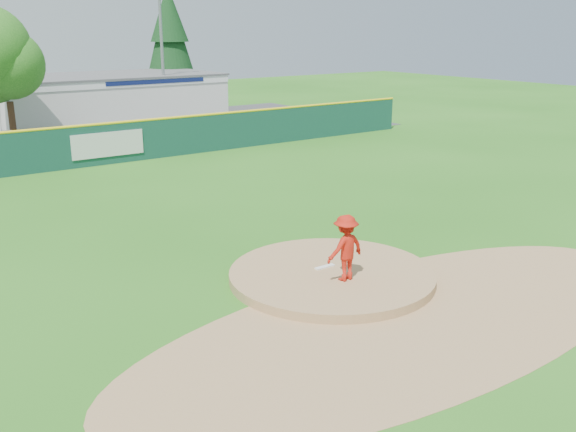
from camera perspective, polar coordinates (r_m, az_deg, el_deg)
ground at (r=17.33m, az=3.90°, el=-5.65°), size 120.00×120.00×0.00m
pitchers_mound at (r=17.33m, az=3.90°, el=-5.65°), size 5.50×5.50×0.50m
pitching_rubber at (r=17.45m, az=3.29°, el=-4.53°), size 0.60×0.15×0.04m
infield_dirt_arc at (r=15.35m, az=11.15°, el=-8.97°), size 15.40×15.40×0.01m
parking_lot at (r=41.14m, az=-21.01°, el=6.31°), size 44.00×16.00×0.02m
pitcher at (r=16.40m, az=5.14°, el=-2.83°), size 1.15×0.69×1.73m
van at (r=35.93m, az=-23.15°, el=5.91°), size 5.52×3.51×1.42m
pool_building_grp at (r=47.45m, az=-15.81°, el=10.02°), size 15.20×8.20×3.31m
fence_banners at (r=31.44m, az=-22.96°, el=5.08°), size 12.08×0.04×1.20m
outfield_fence at (r=32.46m, az=-16.90°, el=6.16°), size 40.00×0.14×2.07m
deciduous_tree at (r=38.26m, az=-23.83°, el=12.20°), size 5.60×5.60×7.36m
conifer_tree at (r=53.64m, az=-10.47°, el=15.20°), size 4.40×4.40×9.50m
light_pole_right at (r=45.60m, az=-11.18°, el=14.98°), size 1.75×0.25×10.00m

